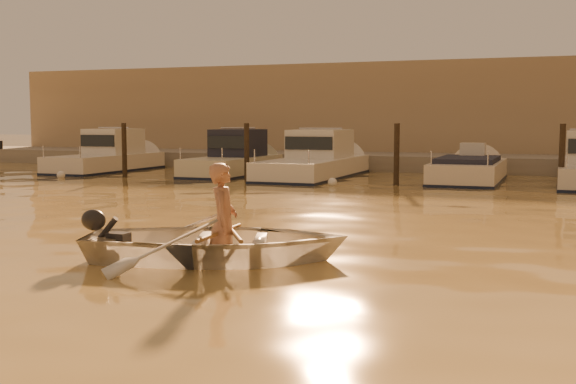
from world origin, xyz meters
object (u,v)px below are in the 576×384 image
at_px(moored_boat_1, 232,159).
at_px(waterfront_building, 458,114).
at_px(moored_boat_2, 314,160).
at_px(moored_boat_0, 106,156).
at_px(moored_boat_3, 469,175).
at_px(dinghy, 217,241).
at_px(person, 224,222).

xyz_separation_m(moored_boat_1, waterfront_building, (7.09, 11.00, 1.77)).
bearing_deg(moored_boat_2, moored_boat_0, 180.00).
xyz_separation_m(moored_boat_0, moored_boat_2, (9.11, 0.00, 0.00)).
relative_size(moored_boat_0, waterfront_building, 0.15).
distance_m(moored_boat_2, moored_boat_3, 5.60).
bearing_deg(waterfront_building, moored_boat_0, -139.45).
relative_size(dinghy, moored_boat_3, 0.63).
distance_m(moored_boat_1, waterfront_building, 13.20).
bearing_deg(moored_boat_1, moored_boat_3, 0.00).
relative_size(dinghy, waterfront_building, 0.08).
relative_size(person, moored_boat_1, 0.28).
relative_size(moored_boat_3, waterfront_building, 0.13).
bearing_deg(moored_boat_2, moored_boat_1, 180.00).
height_order(dinghy, moored_boat_1, moored_boat_1).
distance_m(dinghy, moored_boat_2, 16.13).
distance_m(dinghy, moored_boat_0, 20.29).
bearing_deg(moored_boat_0, moored_boat_2, 0.00).
xyz_separation_m(moored_boat_1, moored_boat_3, (8.93, 0.00, -0.40)).
xyz_separation_m(person, waterfront_building, (-0.10, 26.66, 1.82)).
bearing_deg(waterfront_building, moored_boat_2, -108.81).
distance_m(dinghy, waterfront_building, 26.77).
bearing_deg(moored_boat_0, waterfront_building, 40.55).
bearing_deg(person, waterfront_building, -18.27).
bearing_deg(moored_boat_2, person, -76.20).
distance_m(person, moored_boat_1, 17.23).
distance_m(moored_boat_1, moored_boat_2, 3.34).
bearing_deg(person, moored_boat_2, -4.69).
relative_size(moored_boat_2, moored_boat_3, 1.28).
bearing_deg(moored_boat_1, moored_boat_2, 0.00).
xyz_separation_m(moored_boat_0, moored_boat_1, (5.77, 0.00, 0.00)).
bearing_deg(person, moored_boat_3, -24.83).
height_order(dinghy, moored_boat_2, moored_boat_2).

